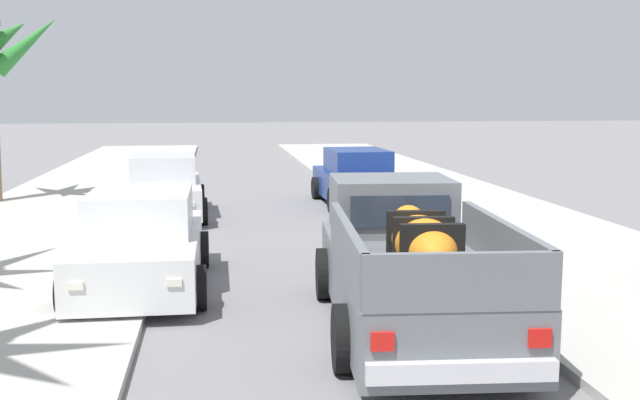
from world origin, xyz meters
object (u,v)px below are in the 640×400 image
at_px(pickup_truck, 408,265).
at_px(car_right_near, 164,188).
at_px(car_left_mid, 142,243).
at_px(car_right_mid, 357,179).

xyz_separation_m(pickup_truck, car_right_near, (-3.72, 9.37, -0.10)).
bearing_deg(car_left_mid, car_right_mid, 58.62).
distance_m(car_right_near, car_left_mid, 6.91).
relative_size(pickup_truck, car_left_mid, 1.25).
relative_size(car_right_near, car_left_mid, 1.01).
distance_m(car_right_near, car_right_mid, 5.28).
height_order(car_right_near, car_right_mid, same).
bearing_deg(car_right_mid, pickup_truck, -97.44).
bearing_deg(car_right_mid, car_right_near, -165.60).
bearing_deg(pickup_truck, car_left_mid, 145.89).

